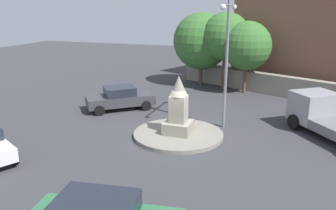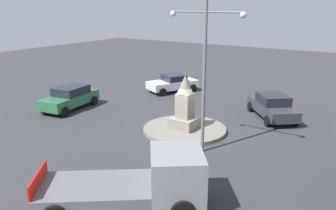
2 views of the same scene
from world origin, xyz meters
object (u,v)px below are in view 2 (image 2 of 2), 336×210
at_px(monument, 185,107).
at_px(streetlamp, 205,63).
at_px(car_dark_grey_parked_right, 273,106).
at_px(car_white_waiting, 173,83).
at_px(truck_grey_far_side, 143,181).
at_px(car_green_near_island, 70,97).

relative_size(monument, streetlamp, 0.42).
xyz_separation_m(streetlamp, car_dark_grey_parked_right, (1.17, 7.08, -3.61)).
distance_m(streetlamp, car_dark_grey_parked_right, 8.03).
distance_m(car_white_waiting, truck_grey_far_side, 16.94).
height_order(streetlamp, car_dark_grey_parked_right, streetlamp).
bearing_deg(streetlamp, car_dark_grey_parked_right, 80.65).
distance_m(car_green_near_island, car_white_waiting, 8.57).
xyz_separation_m(streetlamp, car_white_waiting, (-7.77, 9.35, -3.66)).
relative_size(streetlamp, car_green_near_island, 1.60).
bearing_deg(car_dark_grey_parked_right, streetlamp, -99.35).
distance_m(monument, car_dark_grey_parked_right, 6.14).
relative_size(monument, truck_grey_far_side, 0.52).
height_order(car_white_waiting, truck_grey_far_side, truck_grey_far_side).
relative_size(car_green_near_island, car_dark_grey_parked_right, 1.01).
xyz_separation_m(car_dark_grey_parked_right, car_white_waiting, (-8.93, 2.27, -0.05)).
relative_size(car_white_waiting, truck_grey_far_side, 0.74).
bearing_deg(monument, car_white_waiting, 127.12).
distance_m(monument, truck_grey_far_side, 7.90).
height_order(monument, car_green_near_island, monument).
bearing_deg(car_green_near_island, car_white_waiting, 67.86).
height_order(car_green_near_island, car_white_waiting, car_green_near_island).
height_order(monument, car_white_waiting, monument).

